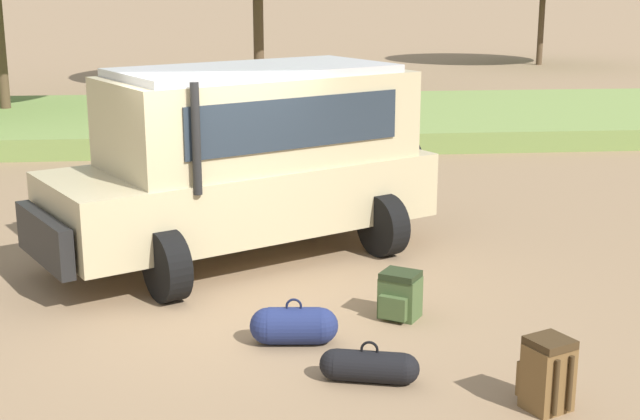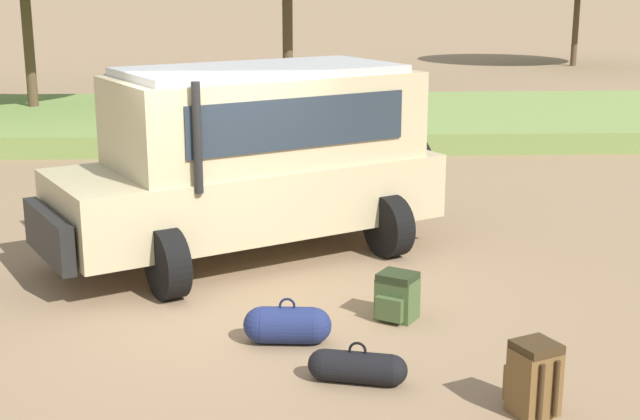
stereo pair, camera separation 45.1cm
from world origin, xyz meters
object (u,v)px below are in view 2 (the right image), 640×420
backpack_cluster_center (533,379)px  backpack_beside_front_wheel (397,297)px  duffel_bag_soft_canvas (357,367)px  safari_vehicle (256,157)px  duffel_bag_low_black_case (287,325)px

backpack_cluster_center → backpack_beside_front_wheel: bearing=111.4°
duffel_bag_soft_canvas → safari_vehicle: bearing=103.9°
backpack_beside_front_wheel → duffel_bag_low_black_case: (-1.16, -0.59, -0.06)m
duffel_bag_soft_canvas → backpack_cluster_center: bearing=-24.9°
backpack_cluster_center → duffel_bag_low_black_case: (-2.01, 1.57, -0.12)m
backpack_cluster_center → duffel_bag_soft_canvas: bearing=155.1°
safari_vehicle → backpack_beside_front_wheel: safari_vehicle is taller
backpack_beside_front_wheel → duffel_bag_soft_canvas: backpack_beside_front_wheel is taller
duffel_bag_soft_canvas → backpack_beside_front_wheel: bearing=70.0°
backpack_beside_front_wheel → duffel_bag_low_black_case: backpack_beside_front_wheel is taller
safari_vehicle → backpack_cluster_center: bearing=-62.6°
backpack_cluster_center → duffel_bag_soft_canvas: 1.55m
backpack_beside_front_wheel → safari_vehicle: bearing=122.3°
safari_vehicle → duffel_bag_low_black_case: 3.21m
safari_vehicle → duffel_bag_soft_canvas: safari_vehicle is taller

